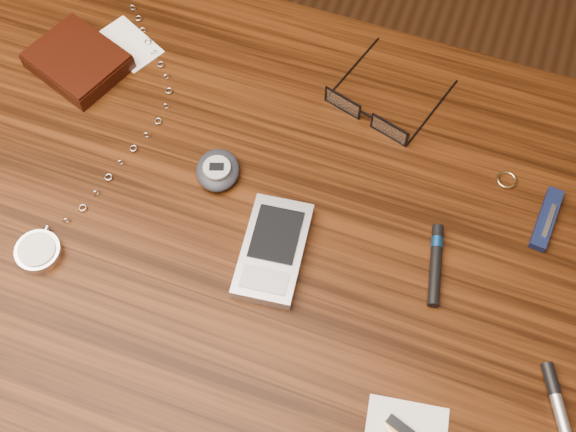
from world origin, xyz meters
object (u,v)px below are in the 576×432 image
Objects in this scene: desk at (222,260)px; silver_pen at (564,426)px; pocket_knife at (546,219)px; eyeglasses at (369,113)px; pedometer at (218,170)px; pda_phone at (273,250)px; pocket_watch at (46,240)px; wallet_and_card at (79,60)px.

desk is 7.06× the size of silver_pen.
silver_pen is (0.06, -0.23, 0.00)m from pocket_knife.
eyeglasses is 2.10× the size of pedometer.
pocket_watch is at bearing -163.17° from pda_phone.
pocket_watch is at bearing -157.36° from pocket_knife.
eyeglasses is (0.12, 0.20, 0.11)m from desk.
eyeglasses reaches higher than pda_phone.
pda_phone is (0.33, -0.16, -0.00)m from wallet_and_card.
pocket_knife reaches higher than desk.
pocket_watch is 0.57m from pocket_knife.
pedometer is at bearing 45.17° from pocket_watch.
pocket_watch is 5.41× the size of pedometer.
pedometer reaches higher than pocket_watch.
wallet_and_card is 1.95× the size of pocket_knife.
desk is at bearing -159.63° from pocket_knife.
pda_phone is (0.24, 0.07, 0.00)m from pocket_watch.
silver_pen is (0.41, -0.09, 0.11)m from desk.
pocket_watch is 0.26m from pda_phone.
desk is 0.22m from pocket_watch.
desk is 0.13m from pedometer.
eyeglasses reaches higher than pocket_watch.
eyeglasses reaches higher than silver_pen.
pocket_watch is 0.58m from silver_pen.
eyeglasses is 0.41m from silver_pen.
pda_phone is 0.35m from silver_pen.
eyeglasses is 0.22m from pda_phone.
wallet_and_card is 0.41× the size of pocket_watch.
pedometer is 0.88× the size of pocket_knife.
pda_phone is 1.81× the size of pedometer.
pocket_watch is (0.08, -0.24, -0.01)m from wallet_and_card.
pda_phone is at bearing -9.15° from desk.
pedometer is at bearing -21.49° from wallet_and_card.
pedometer is at bearing -169.43° from pocket_knife.
pocket_watch reaches higher than silver_pen.
pocket_knife is (0.23, -0.07, -0.01)m from eyeglasses.
desk is 6.53× the size of eyeglasses.
pda_phone is at bearing 166.51° from silver_pen.
wallet_and_card is at bearing 153.25° from pda_phone.
wallet_and_card is 0.25m from pocket_watch.
wallet_and_card is 0.61m from pocket_knife.
pda_phone is at bearing 16.83° from pocket_watch.
desk is at bearing -121.65° from eyeglasses.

